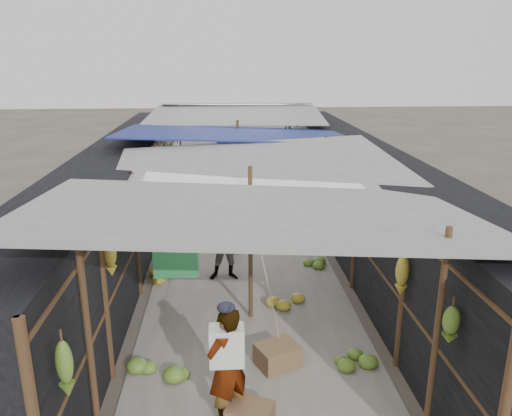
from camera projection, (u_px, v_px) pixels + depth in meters
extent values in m
cube|color=#9E998E|center=(242.00, 243.00, 11.75)|extent=(3.60, 16.00, 0.02)
cube|color=black|center=(122.00, 199.00, 11.25)|extent=(1.40, 15.00, 2.30)
cube|color=black|center=(358.00, 194.00, 11.60)|extent=(1.40, 15.00, 2.30)
cube|color=#96724C|center=(277.00, 356.00, 7.03)|extent=(0.69, 0.64, 0.34)
cube|color=#96724C|center=(199.00, 221.00, 12.96)|extent=(0.47, 0.42, 0.26)
cylinder|color=black|center=(266.00, 196.00, 15.51)|extent=(0.54, 0.54, 0.16)
imported|color=white|center=(227.00, 366.00, 5.82)|extent=(0.65, 0.61, 1.50)
imported|color=navy|center=(227.00, 244.00, 9.65)|extent=(0.73, 0.58, 1.48)
imported|color=#4C4541|center=(288.00, 181.00, 16.15)|extent=(0.37, 0.54, 0.77)
cylinder|color=brown|center=(90.00, 356.00, 5.05)|extent=(0.07, 0.07, 2.60)
cylinder|color=brown|center=(436.00, 343.00, 5.29)|extent=(0.07, 0.07, 2.60)
cylinder|color=brown|center=(250.00, 245.00, 8.04)|extent=(0.07, 0.07, 2.60)
cylinder|color=brown|center=(160.00, 197.00, 10.78)|extent=(0.07, 0.07, 2.60)
cylinder|color=brown|center=(324.00, 195.00, 11.02)|extent=(0.07, 0.07, 2.60)
cylinder|color=brown|center=(238.00, 167.00, 13.77)|extent=(0.07, 0.07, 2.60)
cylinder|color=brown|center=(181.00, 149.00, 16.51)|extent=(0.07, 0.07, 2.60)
cylinder|color=brown|center=(288.00, 148.00, 16.75)|extent=(0.07, 0.07, 2.60)
cube|color=gray|center=(260.00, 210.00, 5.78)|extent=(5.21, 3.19, 0.52)
cube|color=gray|center=(258.00, 166.00, 8.89)|extent=(5.23, 3.73, 0.50)
cube|color=navy|center=(235.00, 134.00, 12.00)|extent=(5.40, 3.60, 0.41)
cube|color=gray|center=(236.00, 114.00, 15.12)|extent=(5.37, 3.66, 0.27)
cube|color=gray|center=(236.00, 104.00, 17.39)|extent=(5.00, 1.99, 0.24)
cylinder|color=brown|center=(151.00, 159.00, 11.03)|extent=(0.06, 15.00, 0.06)
cylinder|color=brown|center=(329.00, 157.00, 11.29)|extent=(0.06, 15.00, 0.06)
cylinder|color=gray|center=(241.00, 158.00, 11.16)|extent=(0.02, 15.00, 0.02)
cube|color=#27753E|center=(175.00, 254.00, 6.63)|extent=(0.60, 0.03, 0.70)
cube|color=#172B96|center=(244.00, 185.00, 10.08)|extent=(0.55, 0.03, 0.65)
cube|color=silver|center=(254.00, 150.00, 13.64)|extent=(0.60, 0.03, 0.55)
cube|color=navy|center=(227.00, 141.00, 15.28)|extent=(0.65, 0.03, 0.60)
cube|color=#221796|center=(239.00, 174.00, 10.99)|extent=(0.70, 0.03, 0.60)
ellipsoid|color=olive|center=(65.00, 369.00, 4.50)|extent=(0.16, 0.13, 0.59)
ellipsoid|color=gold|center=(110.00, 258.00, 6.38)|extent=(0.16, 0.14, 0.51)
ellipsoid|color=olive|center=(132.00, 235.00, 7.90)|extent=(0.20, 0.17, 0.50)
ellipsoid|color=olive|center=(142.00, 199.00, 8.97)|extent=(0.19, 0.16, 0.47)
ellipsoid|color=olive|center=(153.00, 189.00, 10.31)|extent=(0.17, 0.14, 0.59)
ellipsoid|color=olive|center=(160.00, 172.00, 11.57)|extent=(0.16, 0.14, 0.38)
ellipsoid|color=olive|center=(169.00, 157.00, 13.62)|extent=(0.19, 0.16, 0.46)
ellipsoid|color=olive|center=(173.00, 150.00, 14.62)|extent=(0.18, 0.15, 0.49)
ellipsoid|color=gold|center=(177.00, 136.00, 16.28)|extent=(0.18, 0.15, 0.55)
ellipsoid|color=olive|center=(181.00, 133.00, 17.58)|extent=(0.15, 0.13, 0.45)
ellipsoid|color=olive|center=(451.00, 325.00, 5.11)|extent=(0.18, 0.15, 0.43)
ellipsoid|color=gold|center=(402.00, 276.00, 6.49)|extent=(0.18, 0.15, 0.57)
ellipsoid|color=olive|center=(366.00, 218.00, 8.10)|extent=(0.17, 0.14, 0.47)
ellipsoid|color=olive|center=(351.00, 210.00, 9.03)|extent=(0.19, 0.16, 0.51)
ellipsoid|color=gold|center=(330.00, 177.00, 10.69)|extent=(0.16, 0.14, 0.60)
ellipsoid|color=olive|center=(318.00, 167.00, 12.05)|extent=(0.15, 0.13, 0.46)
ellipsoid|color=olive|center=(308.00, 158.00, 13.41)|extent=(0.16, 0.13, 0.54)
ellipsoid|color=olive|center=(298.00, 139.00, 15.17)|extent=(0.17, 0.15, 0.35)
ellipsoid|color=olive|center=(290.00, 135.00, 16.80)|extent=(0.20, 0.17, 0.48)
ellipsoid|color=olive|center=(285.00, 132.00, 18.22)|extent=(0.15, 0.13, 0.43)
ellipsoid|color=gold|center=(283.00, 301.00, 8.66)|extent=(0.59, 0.50, 0.29)
ellipsoid|color=olive|center=(310.00, 262.00, 10.40)|extent=(0.45, 0.38, 0.23)
ellipsoid|color=gold|center=(281.00, 192.00, 15.56)|extent=(0.69, 0.59, 0.34)
ellipsoid|color=olive|center=(304.00, 222.00, 12.90)|extent=(0.49, 0.42, 0.24)
ellipsoid|color=olive|center=(186.00, 213.00, 13.45)|extent=(0.68, 0.58, 0.34)
ellipsoid|color=olive|center=(160.00, 359.00, 6.94)|extent=(0.70, 0.60, 0.35)
ellipsoid|color=olive|center=(353.00, 356.00, 7.11)|extent=(0.49, 0.42, 0.24)
ellipsoid|color=olive|center=(229.00, 245.00, 11.29)|extent=(0.52, 0.44, 0.26)
ellipsoid|color=gold|center=(166.00, 273.00, 9.77)|extent=(0.60, 0.51, 0.30)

